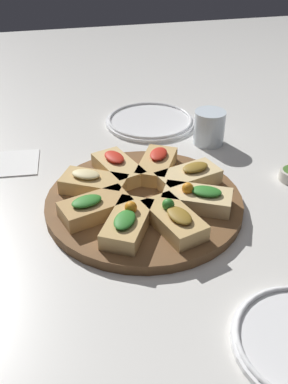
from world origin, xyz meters
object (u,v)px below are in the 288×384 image
serving_board (144,203)px  plate_left (150,121)px  napkin_stack (16,162)px  water_glass (209,128)px

serving_board → plate_left: size_ratio=1.62×
serving_board → napkin_stack: bearing=-133.3°
plate_left → serving_board: bearing=-15.6°
plate_left → water_glass: 0.19m
water_glass → napkin_stack: (-0.00, -0.48, -0.04)m
serving_board → water_glass: (-0.24, 0.23, 0.03)m
water_glass → napkin_stack: water_glass is taller
serving_board → napkin_stack: serving_board is taller
water_glass → napkin_stack: 0.49m
serving_board → plate_left: bearing=164.4°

